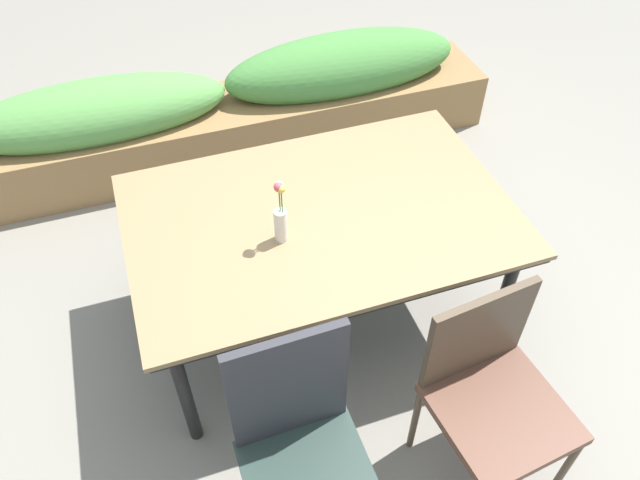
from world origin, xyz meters
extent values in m
plane|color=gray|center=(0.00, 0.00, 0.00)|extent=(12.00, 12.00, 0.00)
cube|color=#8C704C|center=(-0.07, 0.09, 0.70)|extent=(1.64, 1.08, 0.02)
cube|color=black|center=(-0.07, 0.09, 0.68)|extent=(1.60, 1.06, 0.02)
cylinder|color=black|center=(-0.78, -0.34, 0.34)|extent=(0.05, 0.05, 0.69)
cylinder|color=black|center=(0.65, -0.34, 0.34)|extent=(0.05, 0.05, 0.69)
cylinder|color=black|center=(-0.78, 0.53, 0.34)|extent=(0.05, 0.05, 0.69)
cylinder|color=black|center=(0.65, 0.53, 0.34)|extent=(0.05, 0.05, 0.69)
cube|color=#263732|center=(-0.44, -0.87, 0.43)|extent=(0.44, 0.44, 0.04)
cube|color=#2D2D33|center=(-0.44, -0.67, 0.72)|extent=(0.41, 0.04, 0.55)
cylinder|color=#2D2D33|center=(-0.24, -0.67, 0.21)|extent=(0.03, 0.03, 0.42)
cylinder|color=#2D2D33|center=(-0.64, -0.68, 0.21)|extent=(0.03, 0.03, 0.42)
cube|color=brown|center=(0.30, -0.87, 0.46)|extent=(0.50, 0.50, 0.04)
cube|color=#4C3D2D|center=(0.28, -0.66, 0.68)|extent=(0.43, 0.08, 0.42)
cylinder|color=#4C3D2D|center=(0.53, -1.06, 0.22)|extent=(0.03, 0.03, 0.45)
cylinder|color=#4C3D2D|center=(0.48, -0.64, 0.22)|extent=(0.03, 0.03, 0.45)
cylinder|color=#4C3D2D|center=(0.07, -0.69, 0.22)|extent=(0.03, 0.03, 0.45)
cylinder|color=silver|center=(-0.27, 0.00, 0.79)|extent=(0.05, 0.05, 0.15)
cylinder|color=#387233|center=(-0.26, -0.01, 0.90)|extent=(0.01, 0.00, 0.16)
sphere|color=#EFCC4C|center=(-0.26, -0.01, 0.99)|extent=(0.04, 0.04, 0.04)
cylinder|color=#387233|center=(-0.26, 0.01, 0.91)|extent=(0.01, 0.00, 0.16)
sphere|color=pink|center=(-0.26, 0.01, 0.99)|extent=(0.04, 0.04, 0.04)
cylinder|color=#387233|center=(-0.26, 0.00, 0.91)|extent=(0.01, 0.01, 0.16)
sphere|color=#DB4C56|center=(-0.26, 0.00, 0.99)|extent=(0.04, 0.04, 0.04)
cube|color=olive|center=(-0.18, 1.58, 0.18)|extent=(3.39, 0.53, 0.36)
ellipsoid|color=#569347|center=(-0.94, 1.58, 0.46)|extent=(1.52, 0.48, 0.36)
ellipsoid|color=#47843D|center=(0.59, 1.58, 0.48)|extent=(1.52, 0.48, 0.40)
camera|label=1|loc=(-0.69, -1.71, 2.51)|focal=34.56mm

